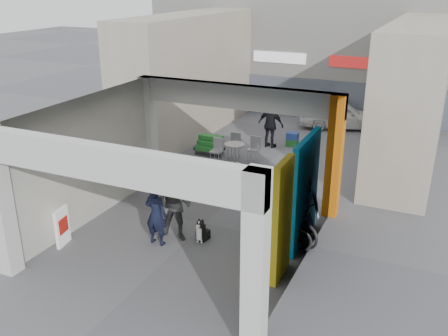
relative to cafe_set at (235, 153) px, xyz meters
The scene contains 21 objects.
ground 5.08m from the cafe_set, 75.85° to the right, with size 90.00×90.00×0.00m, color #57575C.
arcade_canopy 6.32m from the cafe_set, 72.77° to the right, with size 6.40×6.45×6.40m.
far_building 9.87m from the cafe_set, 82.23° to the left, with size 18.00×4.08×8.00m.
plaza_bldg_left 4.69m from the cafe_set, 141.57° to the left, with size 2.00×9.00×5.00m, color #ACA38F.
plaza_bldg_right 6.66m from the cafe_set, 24.27° to the left, with size 2.00×9.00×5.00m, color #ACA38F.
bollard_left 2.66m from the cafe_set, 99.42° to the right, with size 0.09×0.09×0.89m, color #96989E.
bollard_center 2.79m from the cafe_set, 63.04° to the right, with size 0.09×0.09×0.84m, color #96989E.
bollard_right 3.76m from the cafe_set, 39.74° to the right, with size 0.09×0.09×0.97m, color #96989E.
advert_board_near 7.60m from the cafe_set, 101.44° to the right, with size 0.18×0.56×1.00m.
advert_board_far 3.38m from the cafe_set, 116.49° to the right, with size 0.14×0.55×1.00m.
cafe_set is the anchor object (origin of this frame).
produce_stand 1.22m from the cafe_set, 166.06° to the left, with size 1.11×0.60×0.73m.
crate_stack 2.96m from the cafe_set, 61.99° to the left, with size 0.45×0.35×0.56m.
border_collie 6.03m from the cafe_set, 74.66° to the right, with size 0.24×0.48×0.66m.
man_with_dog 6.45m from the cafe_set, 84.47° to the right, with size 0.59×0.39×1.63m, color black.
man_back_turned 6.11m from the cafe_set, 81.30° to the right, with size 0.93×0.73×1.92m, color #3D3D3F.
man_elderly 5.92m from the cafe_set, 49.37° to the right, with size 0.88×0.57×1.79m, color #6282BE.
man_crates 2.28m from the cafe_set, 73.18° to the left, with size 1.10×0.46×1.88m, color black.
bicycle_front 5.95m from the cafe_set, 53.51° to the right, with size 0.72×2.05×1.08m, color black.
bicycle_rear 6.40m from the cafe_set, 56.57° to the right, with size 0.48×1.69×1.01m, color black.
white_van 6.54m from the cafe_set, 66.86° to the left, with size 1.44×3.58×1.22m, color silver.
Camera 1 is at (5.61, -11.00, 6.37)m, focal length 40.00 mm.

